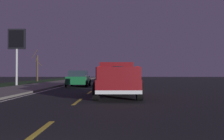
{
  "coord_description": "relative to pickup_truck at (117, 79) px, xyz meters",
  "views": [
    {
      "loc": [
        -1.88,
        -1.59,
        1.23
      ],
      "look_at": [
        13.54,
        -1.49,
        1.48
      ],
      "focal_mm": 38.34,
      "sensor_mm": 36.0,
      "label": 1
    }
  ],
  "objects": [
    {
      "name": "sedan_white",
      "position": [
        21.27,
        -0.07,
        -0.2
      ],
      "size": [
        4.44,
        2.08,
        1.54
      ],
      "color": "silver",
      "rests_on": "ground"
    },
    {
      "name": "grass_verge",
      "position": [
        16.01,
        12.45,
        -0.98
      ],
      "size": [
        108.0,
        6.0,
        0.01
      ],
      "primitive_type": "cube",
      "color": "#1E3819",
      "rests_on": "ground"
    },
    {
      "name": "ground",
      "position": [
        16.01,
        1.75,
        -0.98
      ],
      "size": [
        144.0,
        144.0,
        0.0
      ],
      "primitive_type": "plane",
      "color": "black"
    },
    {
      "name": "bare_tree_far",
      "position": [
        27.0,
        12.95,
        1.36
      ],
      "size": [
        0.75,
        1.69,
        5.32
      ],
      "color": "#423323",
      "rests_on": "ground"
    },
    {
      "name": "lane_markings",
      "position": [
        17.78,
        4.26,
        -0.98
      ],
      "size": [
        108.0,
        3.54,
        0.01
      ],
      "color": "yellow",
      "rests_on": "ground"
    },
    {
      "name": "sidewalk_shoulder",
      "position": [
        16.01,
        7.45,
        -0.92
      ],
      "size": [
        108.0,
        4.0,
        0.12
      ],
      "primitive_type": "cube",
      "color": "slate",
      "rests_on": "ground"
    },
    {
      "name": "sedan_tan",
      "position": [
        8.01,
        -0.14,
        -0.2
      ],
      "size": [
        4.41,
        2.04,
        1.54
      ],
      "color": "#9E845B",
      "rests_on": "ground"
    },
    {
      "name": "sedan_green",
      "position": [
        10.28,
        3.54,
        -0.2
      ],
      "size": [
        4.41,
        2.04,
        1.54
      ],
      "color": "#14592D",
      "rests_on": "ground"
    },
    {
      "name": "gas_price_sign",
      "position": [
        13.01,
        10.71,
        3.58
      ],
      "size": [
        0.27,
        1.9,
        6.14
      ],
      "color": "#99999E",
      "rests_on": "ground"
    },
    {
      "name": "sedan_silver",
      "position": [
        29.79,
        -0.05,
        -0.2
      ],
      "size": [
        4.44,
        2.08,
        1.54
      ],
      "color": "#B2B5BA",
      "rests_on": "ground"
    },
    {
      "name": "pickup_truck",
      "position": [
        0.0,
        0.0,
        0.0
      ],
      "size": [
        5.46,
        2.36,
        1.87
      ],
      "color": "maroon",
      "rests_on": "ground"
    }
  ]
}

